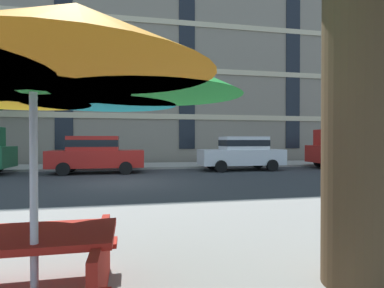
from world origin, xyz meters
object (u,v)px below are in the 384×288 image
patio_umbrella (33,66)px  picnic_table (6,268)px  sedan_white (242,152)px  pickup_red (351,150)px  sedan_red (96,153)px

patio_umbrella → picnic_table: (-0.31, 0.29, -1.66)m
sedan_white → picnic_table: sedan_white is taller
sedan_white → patio_umbrella: (-6.51, -12.70, 1.20)m
pickup_red → picnic_table: pickup_red is taller
picnic_table → patio_umbrella: bearing=-43.5°
sedan_red → picnic_table: 12.43m
pickup_red → picnic_table: (-13.41, -12.41, -0.54)m
sedan_white → sedan_red: bearing=180.0°
sedan_red → pickup_red: 14.00m
patio_umbrella → pickup_red: bearing=44.1°
picnic_table → pickup_red: bearing=42.8°
sedan_red → sedan_white: bearing=0.0°
pickup_red → picnic_table: bearing=-137.2°
sedan_white → pickup_red: bearing=0.0°
sedan_red → picnic_table: (0.59, -12.41, -0.46)m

